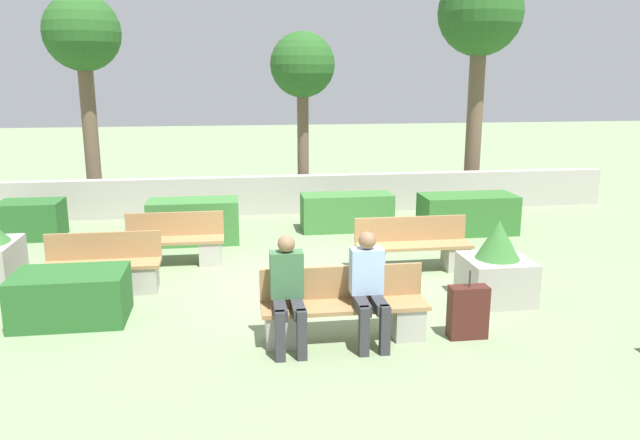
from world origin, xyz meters
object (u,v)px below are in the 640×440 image
object	(u,v)px
suitcase	(468,312)
tree_center_right	(480,20)
bench_back	(103,271)
tree_leftmost	(83,40)
bench_left_side	(413,251)
person_seated_man	(369,284)
person_seated_woman	(288,288)
bench_right_side	(175,246)
bench_front	(344,312)
planter_corner_left	(496,268)
tree_center_left	(303,70)

from	to	relation	value
suitcase	tree_center_right	distance (m)	9.80
bench_back	tree_leftmost	size ratio (longest dim) A/B	0.34
tree_leftmost	bench_left_side	bearing A→B (deg)	-43.83
suitcase	tree_leftmost	xyz separation A→B (m)	(-5.95, 8.45, 3.50)
person_seated_man	person_seated_woman	world-z (taller)	person_seated_man
person_seated_man	bench_right_side	bearing A→B (deg)	125.70
bench_back	tree_center_right	size ratio (longest dim) A/B	0.30
bench_front	bench_back	xyz separation A→B (m)	(-3.17, 2.10, -0.01)
bench_front	planter_corner_left	size ratio (longest dim) A/B	1.72
tree_center_left	person_seated_man	bearing A→B (deg)	-91.06
bench_right_side	bench_front	bearing A→B (deg)	-62.64
bench_back	bench_left_side	bearing A→B (deg)	-0.31
planter_corner_left	tree_center_left	bearing A→B (deg)	106.16
tree_center_right	bench_right_side	bearing A→B (deg)	-145.64
bench_back	tree_center_left	distance (m)	7.16
bench_front	person_seated_woman	world-z (taller)	person_seated_woman
bench_back	suitcase	world-z (taller)	bench_back
bench_front	bench_back	bearing A→B (deg)	146.39
tree_center_left	person_seated_woman	bearing A→B (deg)	-97.96
planter_corner_left	tree_center_right	xyz separation A→B (m)	(2.44, 7.15, 3.88)
bench_front	tree_center_right	distance (m)	10.24
bench_left_side	suitcase	world-z (taller)	bench_left_side
bench_left_side	person_seated_man	size ratio (longest dim) A/B	1.40
bench_right_side	tree_center_right	world-z (taller)	tree_center_right
bench_front	bench_left_side	world-z (taller)	same
person_seated_woman	tree_center_left	xyz separation A→B (m)	(1.08, 7.75, 2.46)
bench_front	planter_corner_left	xyz separation A→B (m)	(2.32, 0.98, 0.14)
bench_back	planter_corner_left	bearing A→B (deg)	-16.22
bench_right_side	tree_center_left	xyz separation A→B (m)	(2.64, 4.28, 2.87)
tree_center_right	planter_corner_left	bearing A→B (deg)	-108.87
bench_right_side	planter_corner_left	distance (m)	5.14
planter_corner_left	tree_leftmost	world-z (taller)	tree_leftmost
bench_back	planter_corner_left	distance (m)	5.60
tree_leftmost	tree_center_right	world-z (taller)	tree_center_right
person_seated_man	tree_leftmost	world-z (taller)	tree_leftmost
planter_corner_left	person_seated_man	bearing A→B (deg)	-151.56
bench_front	person_seated_woman	bearing A→B (deg)	-168.25
person_seated_woman	tree_center_right	xyz separation A→B (m)	(5.45, 8.27, 3.63)
tree_center_right	tree_leftmost	bearing A→B (deg)	179.09
tree_center_left	tree_center_right	xyz separation A→B (m)	(4.37, 0.52, 1.17)
bench_right_side	person_seated_woman	xyz separation A→B (m)	(1.56, -3.48, 0.41)
tree_center_left	tree_center_right	bearing A→B (deg)	6.74
suitcase	tree_center_left	bearing A→B (deg)	97.83
person_seated_man	tree_leftmost	size ratio (longest dim) A/B	0.27
tree_leftmost	tree_center_right	bearing A→B (deg)	-0.91
planter_corner_left	suitcase	size ratio (longest dim) A/B	1.36
tree_leftmost	tree_center_right	distance (m)	9.26
person_seated_woman	tree_center_right	bearing A→B (deg)	56.62
bench_front	tree_center_right	size ratio (longest dim) A/B	0.36
planter_corner_left	tree_leftmost	distance (m)	10.53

